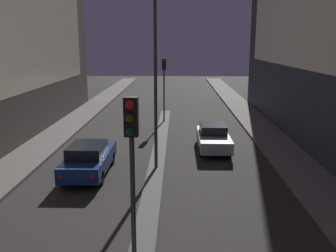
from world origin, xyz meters
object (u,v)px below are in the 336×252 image
at_px(car_left_lane, 89,158).
at_px(car_right_lane, 213,137).
at_px(traffic_light_near, 132,154).
at_px(traffic_light_mid, 164,75).
at_px(street_lamp, 155,23).

height_order(car_left_lane, car_right_lane, car_left_lane).
xyz_separation_m(traffic_light_near, traffic_light_mid, (0.00, 20.66, 0.00)).
xyz_separation_m(street_lamp, car_left_lane, (-3.15, -0.75, -6.26)).
bearing_deg(traffic_light_near, traffic_light_mid, 90.00).
relative_size(traffic_light_mid, street_lamp, 0.52).
xyz_separation_m(car_left_lane, car_right_lane, (6.31, 4.34, -0.03)).
bearing_deg(car_right_lane, traffic_light_mid, 112.49).
relative_size(traffic_light_mid, car_left_lane, 1.04).
height_order(street_lamp, car_left_lane, street_lamp).
distance_m(traffic_light_near, traffic_light_mid, 20.66).
distance_m(traffic_light_near, street_lamp, 10.04).
bearing_deg(street_lamp, car_right_lane, 48.68).
bearing_deg(car_right_lane, car_left_lane, -145.47).
xyz_separation_m(traffic_light_near, street_lamp, (0.00, 9.46, 3.36)).
xyz_separation_m(traffic_light_near, car_left_lane, (-3.15, 8.71, -2.90)).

